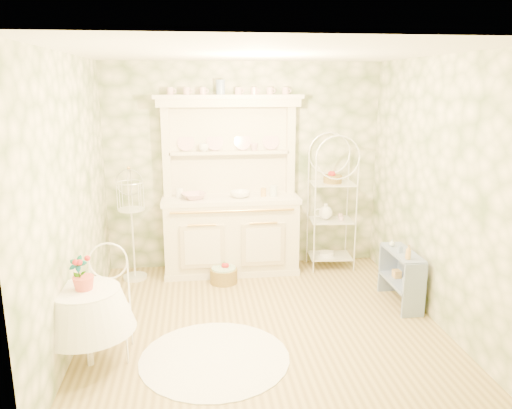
{
  "coord_description": "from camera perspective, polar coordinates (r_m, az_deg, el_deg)",
  "views": [
    {
      "loc": [
        -0.65,
        -4.7,
        2.42
      ],
      "look_at": [
        0.0,
        0.5,
        1.15
      ],
      "focal_mm": 35.0,
      "sensor_mm": 36.0,
      "label": 1
    }
  ],
  "objects": [
    {
      "name": "bottle_amber",
      "position": [
        5.52,
        17.01,
        -5.34
      ],
      "size": [
        0.07,
        0.07,
        0.16
      ],
      "primitive_type": "imported",
      "rotation": [
        0.0,
        0.0,
        0.07
      ],
      "color": "tan",
      "rests_on": "side_shelf"
    },
    {
      "name": "floor_basket",
      "position": [
        6.29,
        -3.7,
        -8.02
      ],
      "size": [
        0.38,
        0.38,
        0.2
      ],
      "primitive_type": "cylinder",
      "rotation": [
        0.0,
        0.0,
        -0.26
      ],
      "color": "olive",
      "rests_on": "floor"
    },
    {
      "name": "wall_back",
      "position": [
        6.62,
        -1.39,
        4.32
      ],
      "size": [
        3.6,
        3.6,
        0.0
      ],
      "primitive_type": "plane",
      "color": "#F0E4C4",
      "rests_on": "floor"
    },
    {
      "name": "birdcage_stand",
      "position": [
        6.41,
        -13.96,
        -2.52
      ],
      "size": [
        0.34,
        0.34,
        1.36
      ],
      "primitive_type": "cube",
      "rotation": [
        0.0,
        0.0,
        0.07
      ],
      "color": "white",
      "rests_on": "floor"
    },
    {
      "name": "potted_geranium",
      "position": [
        4.51,
        -19.6,
        -7.61
      ],
      "size": [
        0.18,
        0.15,
        0.3
      ],
      "primitive_type": "imported",
      "rotation": [
        0.0,
        0.0,
        -0.27
      ],
      "color": "#3F7238",
      "rests_on": "round_table"
    },
    {
      "name": "cup_right",
      "position": [
        6.48,
        -0.2,
        6.44
      ],
      "size": [
        0.1,
        0.1,
        0.09
      ],
      "primitive_type": "imported",
      "rotation": [
        0.0,
        0.0,
        0.04
      ],
      "color": "white",
      "rests_on": "kitchen_dresser"
    },
    {
      "name": "wall_front",
      "position": [
        3.16,
        5.18,
        -6.26
      ],
      "size": [
        3.6,
        3.6,
        0.0
      ],
      "primitive_type": "plane",
      "color": "#F0E4C4",
      "rests_on": "floor"
    },
    {
      "name": "kitchen_dresser",
      "position": [
        6.37,
        -2.92,
        2.06
      ],
      "size": [
        1.87,
        0.61,
        2.29
      ],
      "primitive_type": "cube",
      "color": "#EEE6C8",
      "rests_on": "floor"
    },
    {
      "name": "cup_left",
      "position": [
        6.43,
        -6.0,
        6.32
      ],
      "size": [
        0.17,
        0.17,
        0.1
      ],
      "primitive_type": "imported",
      "rotation": [
        0.0,
        0.0,
        0.4
      ],
      "color": "white",
      "rests_on": "kitchen_dresser"
    },
    {
      "name": "cafe_chair",
      "position": [
        4.76,
        -16.54,
        -11.47
      ],
      "size": [
        0.41,
        0.41,
        0.89
      ],
      "primitive_type": "cube",
      "rotation": [
        0.0,
        0.0,
        0.02
      ],
      "color": "white",
      "rests_on": "floor"
    },
    {
      "name": "wall_right",
      "position": [
        5.41,
        19.99,
        1.37
      ],
      "size": [
        3.6,
        3.6,
        0.0
      ],
      "primitive_type": "plane",
      "color": "#F0E4C4",
      "rests_on": "floor"
    },
    {
      "name": "bakers_rack",
      "position": [
        6.66,
        8.66,
        0.3
      ],
      "size": [
        0.59,
        0.45,
        1.81
      ],
      "primitive_type": "cube",
      "rotation": [
        0.0,
        0.0,
        -0.08
      ],
      "color": "white",
      "rests_on": "floor"
    },
    {
      "name": "bottle_blue",
      "position": [
        5.71,
        16.15,
        -4.95
      ],
      "size": [
        0.05,
        0.05,
        0.1
      ],
      "primitive_type": "imported",
      "rotation": [
        0.0,
        0.0,
        0.03
      ],
      "color": "#7A91B8",
      "rests_on": "side_shelf"
    },
    {
      "name": "side_shelf",
      "position": [
        5.88,
        16.23,
        -8.15
      ],
      "size": [
        0.27,
        0.69,
        0.59
      ],
      "primitive_type": "cube",
      "rotation": [
        0.0,
        0.0,
        -0.02
      ],
      "color": "#798BAE",
      "rests_on": "floor"
    },
    {
      "name": "bottle_glass",
      "position": [
        5.91,
        15.28,
        -4.34
      ],
      "size": [
        0.09,
        0.09,
        0.09
      ],
      "primitive_type": "imported",
      "rotation": [
        0.0,
        0.0,
        0.38
      ],
      "color": "silver",
      "rests_on": "side_shelf"
    },
    {
      "name": "bowl_floral",
      "position": [
        6.33,
        -7.09,
        0.71
      ],
      "size": [
        0.37,
        0.37,
        0.07
      ],
      "primitive_type": "imported",
      "rotation": [
        0.0,
        0.0,
        0.27
      ],
      "color": "white",
      "rests_on": "kitchen_dresser"
    },
    {
      "name": "round_table",
      "position": [
        4.69,
        -18.73,
        -12.79
      ],
      "size": [
        0.91,
        0.91,
        0.78
      ],
      "primitive_type": "cylinder",
      "rotation": [
        0.0,
        0.0,
        0.34
      ],
      "color": "white",
      "rests_on": "floor"
    },
    {
      "name": "lace_rug",
      "position": [
        4.74,
        -4.75,
        -17.07
      ],
      "size": [
        1.74,
        1.74,
        0.01
      ],
      "primitive_type": "cylinder",
      "rotation": [
        0.0,
        0.0,
        0.34
      ],
      "color": "white",
      "rests_on": "floor"
    },
    {
      "name": "ceiling",
      "position": [
        4.75,
        0.78,
        16.99
      ],
      "size": [
        3.6,
        3.6,
        0.0
      ],
      "primitive_type": "plane",
      "color": "white",
      "rests_on": "floor"
    },
    {
      "name": "wall_left",
      "position": [
        4.96,
        -20.35,
        0.29
      ],
      "size": [
        3.6,
        3.6,
        0.0
      ],
      "primitive_type": "plane",
      "color": "#F0E4C4",
      "rests_on": "floor"
    },
    {
      "name": "bowl_white",
      "position": [
        6.36,
        -1.81,
        0.88
      ],
      "size": [
        0.27,
        0.27,
        0.08
      ],
      "primitive_type": "imported",
      "rotation": [
        0.0,
        0.0,
        0.03
      ],
      "color": "white",
      "rests_on": "kitchen_dresser"
    },
    {
      "name": "floor",
      "position": [
        5.33,
        0.68,
        -13.4
      ],
      "size": [
        3.6,
        3.6,
        0.0
      ],
      "primitive_type": "plane",
      "color": "tan",
      "rests_on": "ground"
    }
  ]
}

